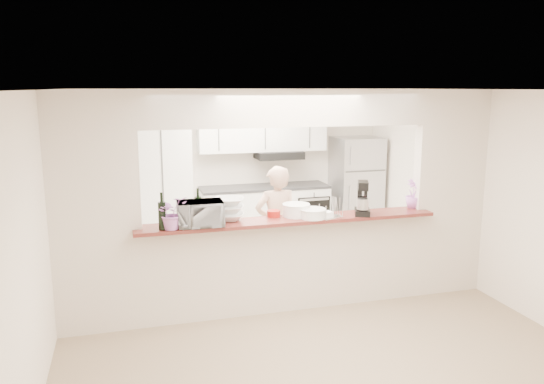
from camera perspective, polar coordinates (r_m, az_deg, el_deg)
name	(u,v)px	position (r m, az deg, el deg)	size (l,w,h in m)	color
floor	(288,308)	(6.30, 1.72, -12.40)	(6.00, 6.00, 0.00)	tan
tile_overlay	(255,266)	(7.69, -1.80, -7.92)	(5.00, 2.90, 0.01)	beige
partition	(289,183)	(5.87, 1.80, 0.98)	(5.00, 0.15, 2.50)	beige
bar_counter	(288,261)	(6.09, 1.76, -7.45)	(3.40, 0.38, 1.09)	beige
kitchen_cabinets	(226,186)	(8.52, -4.98, 0.68)	(3.15, 0.62, 2.25)	white
refrigerator	(356,187)	(9.15, 9.00, 0.52)	(0.75, 0.70, 1.70)	silver
flower_left	(172,213)	(5.52, -10.71, -2.20)	(0.31, 0.27, 0.35)	#C86AB4
wine_bottle_a	(162,215)	(5.51, -11.74, -2.47)	(0.08, 0.08, 0.39)	black
wine_bottle_b	(198,209)	(5.77, -7.94, -1.81)	(0.07, 0.07, 0.37)	black
toaster_oven	(200,214)	(5.61, -7.73, -2.32)	(0.48, 0.32, 0.26)	#A6A6AB
serving_bowls	(229,209)	(5.81, -4.69, -1.88)	(0.33, 0.33, 0.25)	silver
plate_stack_a	(296,210)	(5.99, 2.61, -1.95)	(0.31, 0.31, 0.14)	white
plate_stack_b	(313,213)	(5.92, 4.40, -2.31)	(0.30, 0.30, 0.11)	white
red_bowl	(274,214)	(5.97, 0.17, -2.33)	(0.15, 0.15, 0.07)	maroon
tan_bowl	(290,212)	(6.03, 2.00, -2.21)	(0.15, 0.15, 0.07)	tan
utensil_caddy	(331,209)	(5.94, 6.36, -1.85)	(0.28, 0.20, 0.23)	silver
stand_mixer	(363,200)	(6.13, 9.71, -0.81)	(0.26, 0.30, 0.39)	black
flower_right	(414,194)	(6.61, 14.99, -0.18)	(0.19, 0.19, 0.35)	#C974D7
person	(276,226)	(6.80, 0.46, -3.71)	(0.56, 0.37, 1.55)	tan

